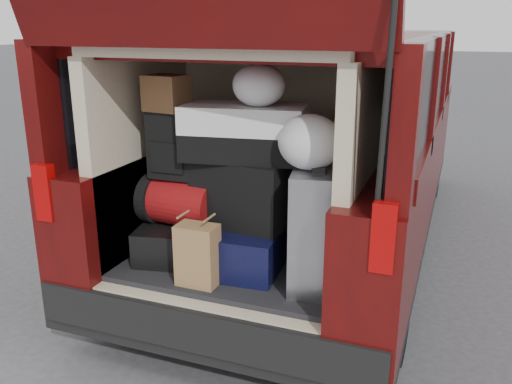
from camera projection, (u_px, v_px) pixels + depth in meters
The scene contains 14 objects.
ground at pixel (227, 363), 3.09m from camera, with size 80.00×80.00×0.00m, color #39393C.
minivan at pixel (316, 143), 4.48m from camera, with size 1.90×5.35×2.77m.
load_floor at pixel (245, 298), 3.25m from camera, with size 1.24×1.05×0.55m, color black.
black_hardshell at pixel (175, 238), 3.17m from camera, with size 0.36×0.50×0.20m, color black.
navy_hardshell at pixel (244, 245), 3.02m from camera, with size 0.44×0.54×0.24m, color black.
silver_roller at pixel (317, 228), 2.74m from camera, with size 0.26×0.41×0.62m, color silver.
kraft_bag at pixel (198, 255), 2.78m from camera, with size 0.21×0.13×0.33m, color olive.
red_duffel at pixel (181, 201), 3.07m from camera, with size 0.43×0.28×0.28m, color maroon.
black_soft_case at pixel (243, 192), 2.97m from camera, with size 0.51×0.31×0.37m, color black.
backpack at pixel (174, 145), 2.99m from camera, with size 0.26×0.16×0.37m, color black.
twotone_duffel at pixel (245, 132), 2.88m from camera, with size 0.65×0.34×0.29m, color white.
grocery_sack_lower at pixel (166, 93), 2.91m from camera, with size 0.21×0.17×0.19m, color brown.
plastic_bag_center at pixel (259, 85), 2.74m from camera, with size 0.27×0.25×0.22m, color white.
plastic_bag_right at pixel (310, 142), 2.61m from camera, with size 0.31×0.29×0.27m, color white.
Camera 1 is at (1.10, -2.43, 1.85)m, focal length 38.00 mm.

